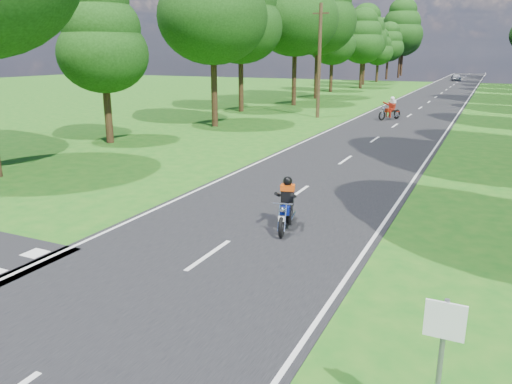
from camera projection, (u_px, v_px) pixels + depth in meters
The scene contains 9 objects.
ground at pixel (158, 291), 10.10m from camera, with size 160.00×160.00×0.00m, color #185A14.
main_road at pixel (436, 97), 53.63m from camera, with size 7.00×140.00×0.02m, color black.
road_markings at pixel (432, 98), 52.05m from camera, with size 7.40×140.00×0.01m.
treeline at pixel (465, 21), 59.57m from camera, with size 40.00×115.35×14.78m.
telegraph_pole at pixel (319, 61), 35.85m from camera, with size 1.20×0.26×8.00m.
road_sign at pixel (441, 352), 5.72m from camera, with size 0.45×0.07×2.00m.
rider_near_blue at pixel (286, 203), 13.45m from camera, with size 0.57×1.70×1.42m, color #0D1F93, non-canonical shape.
rider_far_red at pixel (390, 108), 35.44m from camera, with size 0.65×1.95×1.62m, color #9D1B0C, non-canonical shape.
distant_car at pixel (456, 77), 83.99m from camera, with size 1.44×3.57×1.22m, color #B2B4B9.
Camera 1 is at (5.71, -7.46, 4.66)m, focal length 35.00 mm.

